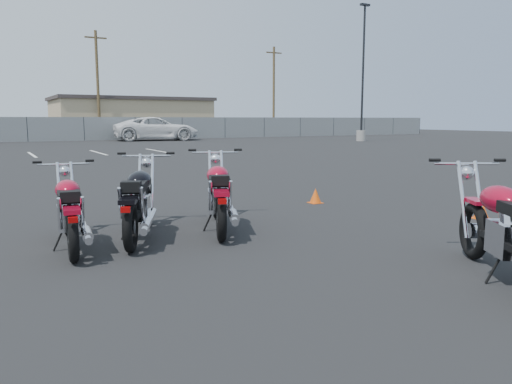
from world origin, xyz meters
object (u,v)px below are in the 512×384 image
motorcycle_front_red (70,211)px  white_van (156,122)px  motorcycle_third_red (219,195)px  motorcycle_rear_red (509,230)px  motorcycle_second_black (139,202)px

motorcycle_front_red → white_van: white_van is taller
motorcycle_third_red → motorcycle_rear_red: 3.92m
motorcycle_second_black → white_van: (10.18, 31.20, 0.92)m
motorcycle_front_red → motorcycle_third_red: size_ratio=0.94×
motorcycle_second_black → motorcycle_rear_red: motorcycle_rear_red is taller
motorcycle_second_black → white_van: bearing=71.9°
motorcycle_front_red → motorcycle_third_red: bearing=2.2°
motorcycle_front_red → motorcycle_third_red: 2.12m
motorcycle_third_red → motorcycle_rear_red: bearing=-66.7°
motorcycle_third_red → white_van: 32.52m
motorcycle_second_black → motorcycle_rear_red: (2.75, -3.64, 0.02)m
motorcycle_front_red → motorcycle_second_black: (0.92, 0.12, 0.03)m
motorcycle_front_red → white_van: size_ratio=0.29×
motorcycle_front_red → motorcycle_rear_red: 5.09m
motorcycle_front_red → motorcycle_second_black: size_ratio=0.96×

